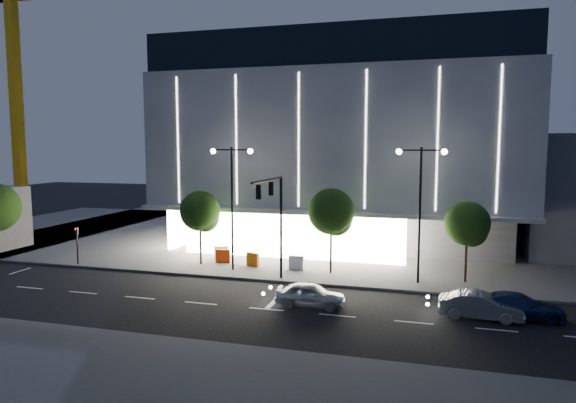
% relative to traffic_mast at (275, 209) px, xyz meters
% --- Properties ---
extents(ground, '(160.00, 160.00, 0.00)m').
position_rel_traffic_mast_xyz_m(ground, '(-1.00, -3.34, -5.03)').
color(ground, black).
rests_on(ground, ground).
extents(sidewalk_museum, '(70.00, 40.00, 0.15)m').
position_rel_traffic_mast_xyz_m(sidewalk_museum, '(4.00, 20.66, -4.95)').
color(sidewalk_museum, '#474747').
rests_on(sidewalk_museum, ground).
extents(museum, '(30.00, 25.80, 18.00)m').
position_rel_traffic_mast_xyz_m(museum, '(1.98, 18.97, 4.25)').
color(museum, '#4C4C51').
rests_on(museum, ground).
extents(traffic_mast, '(0.33, 5.89, 7.07)m').
position_rel_traffic_mast_xyz_m(traffic_mast, '(0.00, 0.00, 0.00)').
color(traffic_mast, black).
rests_on(traffic_mast, ground).
extents(street_lamp_west, '(3.16, 0.36, 9.00)m').
position_rel_traffic_mast_xyz_m(street_lamp_west, '(-4.00, 2.66, 0.93)').
color(street_lamp_west, black).
rests_on(street_lamp_west, ground).
extents(street_lamp_east, '(3.16, 0.36, 9.00)m').
position_rel_traffic_mast_xyz_m(street_lamp_east, '(9.00, 2.66, 0.93)').
color(street_lamp_east, black).
rests_on(street_lamp_east, ground).
extents(ped_signal_far, '(0.22, 0.24, 3.00)m').
position_rel_traffic_mast_xyz_m(ped_signal_far, '(-16.00, 1.16, -3.14)').
color(ped_signal_far, black).
rests_on(ped_signal_far, ground).
extents(tower_crane, '(32.00, 2.00, 28.50)m').
position_rel_traffic_mast_xyz_m(tower_crane, '(-41.92, 24.66, 15.48)').
color(tower_crane, gold).
rests_on(tower_crane, ground).
extents(tree_left, '(3.02, 3.02, 5.72)m').
position_rel_traffic_mast_xyz_m(tree_left, '(-6.97, 3.68, -0.99)').
color(tree_left, black).
rests_on(tree_left, ground).
extents(tree_mid, '(3.25, 3.25, 6.15)m').
position_rel_traffic_mast_xyz_m(tree_mid, '(3.03, 3.68, -0.69)').
color(tree_mid, black).
rests_on(tree_mid, ground).
extents(tree_right, '(2.91, 2.91, 5.51)m').
position_rel_traffic_mast_xyz_m(tree_right, '(12.03, 3.68, -1.14)').
color(tree_right, black).
rests_on(tree_right, ground).
extents(car_lead, '(3.97, 1.63, 1.35)m').
position_rel_traffic_mast_xyz_m(car_lead, '(3.25, -3.68, -4.35)').
color(car_lead, '#B1B4B9').
rests_on(car_lead, ground).
extents(car_second, '(4.33, 1.71, 1.40)m').
position_rel_traffic_mast_xyz_m(car_second, '(12.35, -3.26, -4.33)').
color(car_second, '#9C9FA3').
rests_on(car_second, ground).
extents(car_third, '(4.62, 1.96, 1.33)m').
position_rel_traffic_mast_xyz_m(car_third, '(14.30, -2.66, -4.36)').
color(car_third, navy).
rests_on(car_third, ground).
extents(barrier_a, '(1.12, 0.40, 1.00)m').
position_rel_traffic_mast_xyz_m(barrier_a, '(-5.59, 4.64, -4.38)').
color(barrier_a, '#F5460D').
rests_on(barrier_a, sidewalk_museum).
extents(barrier_b, '(1.11, 0.67, 1.00)m').
position_rel_traffic_mast_xyz_m(barrier_b, '(-6.20, 5.75, -4.38)').
color(barrier_b, silver).
rests_on(barrier_b, sidewalk_museum).
extents(barrier_c, '(1.11, 0.66, 1.00)m').
position_rel_traffic_mast_xyz_m(barrier_c, '(-2.98, 4.08, -4.38)').
color(barrier_c, '#C45C0A').
rests_on(barrier_c, sidewalk_museum).
extents(barrier_d, '(1.11, 0.30, 1.00)m').
position_rel_traffic_mast_xyz_m(barrier_d, '(0.42, 3.97, -4.38)').
color(barrier_d, white).
rests_on(barrier_d, sidewalk_museum).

